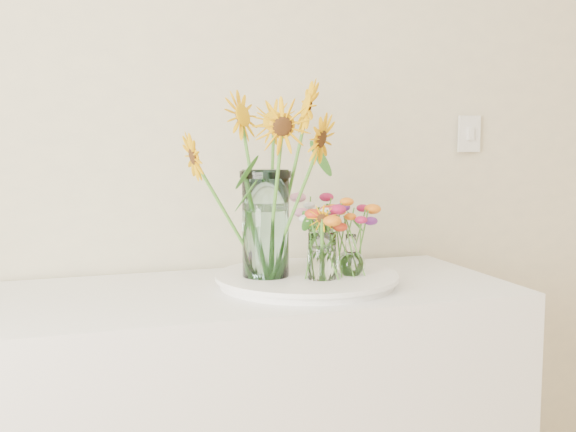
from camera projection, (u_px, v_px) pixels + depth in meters
The scene contains 9 objects.
tray at pixel (307, 281), 1.93m from camera, with size 0.46×0.46×0.03m, color white.
mason_jar at pixel (266, 224), 1.88m from camera, with size 0.12×0.12×0.29m, color #A0CFC7.
sunflower_bouquet at pixel (265, 180), 1.87m from camera, with size 0.64×0.64×0.51m, color #E4A004, non-canonical shape.
small_vase_a at pixel (322, 257), 1.86m from camera, with size 0.07×0.07×0.13m, color white.
wildflower_posy_a at pixel (322, 240), 1.85m from camera, with size 0.20×0.20×0.22m, color orange, non-canonical shape.
small_vase_b at pixel (351, 255), 1.91m from camera, with size 0.08×0.08×0.11m, color white, non-canonical shape.
wildflower_posy_b at pixel (351, 239), 1.90m from camera, with size 0.19×0.19×0.20m, color orange, non-canonical shape.
small_vase_c at pixel (320, 246), 2.03m from camera, with size 0.07×0.07×0.12m, color white.
wildflower_posy_c at pixel (320, 231), 2.03m from camera, with size 0.19×0.19×0.21m, color orange, non-canonical shape.
Camera 1 is at (-0.78, 0.14, 1.31)m, focal length 45.00 mm.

